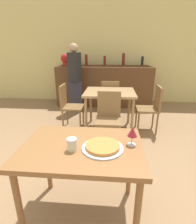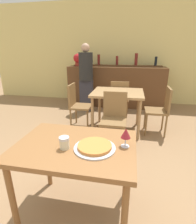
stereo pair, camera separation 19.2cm
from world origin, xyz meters
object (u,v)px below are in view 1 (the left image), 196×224
Objects in this scene: chair_far_side_left at (69,104)px; cheese_shaker at (72,144)px; chair_far_side_front at (109,115)px; wine_glass at (132,132)px; person_standing at (75,76)px; pizza_tray at (103,147)px; chair_far_side_right at (152,106)px; chair_far_side_back at (110,97)px; potted_plant at (65,59)px.

chair_far_side_left is 8.77× the size of cheese_shaker.
wine_glass is at bearing -80.57° from chair_far_side_front.
chair_far_side_front is at bearing 99.43° from wine_glass.
chair_far_side_left is at bearing -85.56° from person_standing.
pizza_tray is at bearing -158.62° from chair_far_side_left.
pizza_tray is at bearing -74.14° from person_standing.
person_standing is at bearing 101.50° from cheese_shaker.
chair_far_side_left is at bearing 118.00° from wine_glass.
wine_glass is at bearing 19.23° from pizza_tray.
chair_far_side_right is 8.77× the size of cheese_shaker.
person_standing reaches higher than chair_far_side_back.
chair_far_side_back is 5.51× the size of wine_glass.
pizza_tray is at bearing -90.56° from chair_far_side_front.
chair_far_side_right is at bearing 62.83° from cheese_shaker.
person_standing is (-0.86, 3.04, 0.12)m from pizza_tray.
chair_far_side_left is 2.67× the size of potted_plant.
chair_far_side_back is 1.76m from potted_plant.
wine_glass is at bearing -152.00° from chair_far_side_left.
chair_far_side_front is 1.00× the size of chair_far_side_left.
potted_plant is (-0.99, 3.62, 0.46)m from cheese_shaker.
wine_glass reaches higher than cheese_shaker.
potted_plant reaches higher than chair_far_side_front.
pizza_tray is at bearing 9.85° from cheese_shaker.
person_standing is 0.74m from potted_plant.
wine_glass is 3.81m from potted_plant.
chair_far_side_front is at bearing 89.44° from pizza_tray.
chair_far_side_right is at bearing 67.93° from pizza_tray.
chair_far_side_left is at bearing 35.88° from chair_far_side_back.
chair_far_side_back reaches higher than cheese_shaker.
chair_far_side_front is 5.51× the size of wine_glass.
wine_glass is (1.02, -1.92, 0.36)m from chair_far_side_left.
cheese_shaker is at bearing -165.02° from chair_far_side_left.
person_standing is (-0.88, 1.62, 0.39)m from chair_far_side_front.
chair_far_side_front and chair_far_side_right have the same top height.
pizza_tray is 3.81m from potted_plant.
chair_far_side_right is 2.68m from potted_plant.
chair_far_side_front is 1.52m from cheese_shaker.
chair_far_side_back is at bearing 90.00° from chair_far_side_front.
wine_glass reaches higher than chair_far_side_right.
chair_far_side_right reaches higher than cheese_shaker.
chair_far_side_back and chair_far_side_right have the same top height.
chair_far_side_right is 2.32m from cheese_shaker.
chair_far_side_left is at bearing 111.38° from pizza_tray.
chair_far_side_back is (-0.00, 1.15, 0.00)m from chair_far_side_front.
potted_plant is at bearing -38.80° from chair_far_side_back.
chair_far_side_front reaches higher than pizza_tray.
person_standing reaches higher than wine_glass.
chair_far_side_front is at bearing -125.88° from chair_far_side_left.
potted_plant is at bearing -127.68° from chair_far_side_right.
potted_plant is (-0.44, 1.57, 0.76)m from chair_far_side_left.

